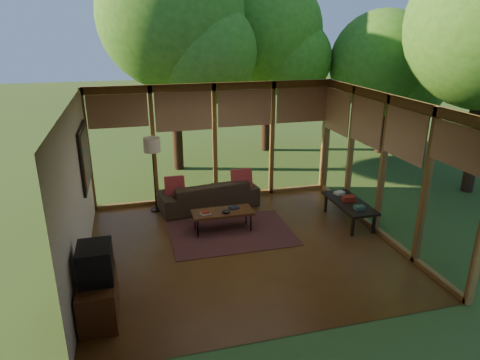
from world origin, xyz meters
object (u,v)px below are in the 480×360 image
object	(u,v)px
floor_lamp	(152,149)
coffee_table	(223,213)
media_cabinet	(98,298)
television	(95,263)
sofa	(209,194)
side_console	(349,204)

from	to	relation	value
floor_lamp	coffee_table	xyz separation A→B (m)	(1.21, -1.38, -1.01)
media_cabinet	television	bearing A→B (deg)	0.00
floor_lamp	media_cabinet	bearing A→B (deg)	-106.32
sofa	television	distance (m)	4.09
coffee_table	side_console	distance (m)	2.63
sofa	floor_lamp	bearing A→B (deg)	-14.98
media_cabinet	coffee_table	bearing A→B (deg)	44.08
television	floor_lamp	size ratio (longest dim) A/B	0.33
sofa	floor_lamp	world-z (taller)	floor_lamp
coffee_table	side_console	xyz separation A→B (m)	(2.62, -0.26, 0.02)
television	floor_lamp	world-z (taller)	floor_lamp
media_cabinet	television	xyz separation A→B (m)	(0.02, 0.00, 0.55)
television	side_console	distance (m)	5.23
media_cabinet	floor_lamp	xyz separation A→B (m)	(1.04, 3.56, 1.11)
side_console	coffee_table	bearing A→B (deg)	174.26
floor_lamp	coffee_table	world-z (taller)	floor_lamp
media_cabinet	side_console	distance (m)	5.23
floor_lamp	side_console	size ratio (longest dim) A/B	1.18
media_cabinet	side_console	bearing A→B (deg)	21.48
television	floor_lamp	distance (m)	3.74
sofa	coffee_table	bearing A→B (deg)	83.83
media_cabinet	television	size ratio (longest dim) A/B	1.82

